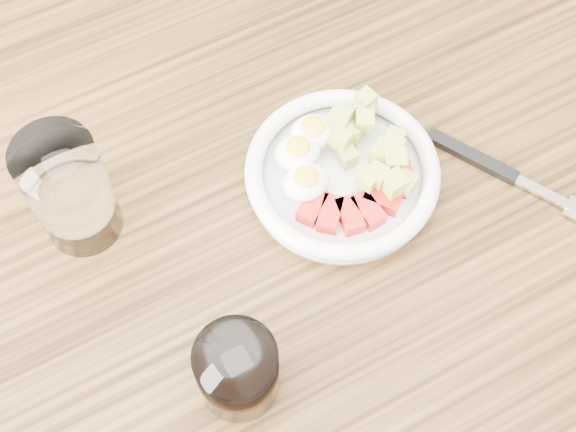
% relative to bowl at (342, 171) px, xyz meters
% --- Properties ---
extents(ground, '(4.00, 4.00, 0.00)m').
position_rel_bowl_xyz_m(ground, '(-0.06, -0.03, -0.79)').
color(ground, brown).
rests_on(ground, ground).
extents(dining_table, '(1.50, 0.90, 0.77)m').
position_rel_bowl_xyz_m(dining_table, '(-0.06, -0.03, -0.12)').
color(dining_table, brown).
rests_on(dining_table, ground).
extents(bowl, '(0.19, 0.19, 0.05)m').
position_rel_bowl_xyz_m(bowl, '(0.00, 0.00, 0.00)').
color(bowl, white).
rests_on(bowl, dining_table).
extents(fork, '(0.11, 0.19, 0.01)m').
position_rel_bowl_xyz_m(fork, '(0.14, -0.07, -0.01)').
color(fork, black).
rests_on(fork, dining_table).
extents(water_glass, '(0.07, 0.07, 0.13)m').
position_rel_bowl_xyz_m(water_glass, '(-0.24, 0.07, 0.05)').
color(water_glass, white).
rests_on(water_glass, dining_table).
extents(coffee_glass, '(0.07, 0.07, 0.08)m').
position_rel_bowl_xyz_m(coffee_glass, '(-0.18, -0.14, 0.02)').
color(coffee_glass, white).
rests_on(coffee_glass, dining_table).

